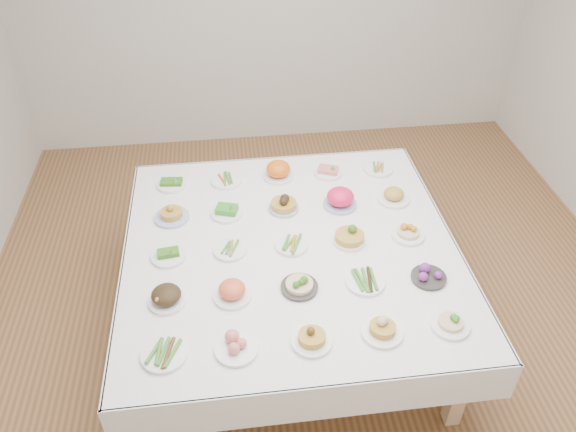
{
  "coord_description": "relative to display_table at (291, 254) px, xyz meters",
  "views": [
    {
      "loc": [
        -0.56,
        -2.84,
        3.15
      ],
      "look_at": [
        -0.2,
        -0.02,
        0.88
      ],
      "focal_mm": 35.0,
      "sensor_mm": 36.0,
      "label": 1
    }
  ],
  "objects": [
    {
      "name": "room_envelope",
      "position": [
        0.2,
        0.17,
        1.15
      ],
      "size": [
        5.02,
        5.02,
        2.81
      ],
      "color": "#8E5E3B",
      "rests_on": "ground"
    },
    {
      "name": "display_table",
      "position": [
        0.0,
        0.0,
        0.0
      ],
      "size": [
        2.14,
        2.14,
        0.75
      ],
      "color": "white",
      "rests_on": "ground"
    },
    {
      "name": "dish_0",
      "position": [
        -0.77,
        -0.77,
        0.1
      ],
      "size": [
        0.26,
        0.24,
        0.06
      ],
      "color": "white",
      "rests_on": "display_table"
    },
    {
      "name": "dish_1",
      "position": [
        -0.39,
        -0.78,
        0.12
      ],
      "size": [
        0.23,
        0.23,
        0.11
      ],
      "color": "white",
      "rests_on": "display_table"
    },
    {
      "name": "dish_2",
      "position": [
        0.01,
        -0.78,
        0.12
      ],
      "size": [
        0.22,
        0.22,
        0.12
      ],
      "color": "white",
      "rests_on": "display_table"
    },
    {
      "name": "dish_3",
      "position": [
        0.4,
        -0.77,
        0.13
      ],
      "size": [
        0.22,
        0.22,
        0.13
      ],
      "color": "white",
      "rests_on": "display_table"
    },
    {
      "name": "dish_4",
      "position": [
        0.78,
        -0.77,
        0.11
      ],
      "size": [
        0.21,
        0.21,
        0.1
      ],
      "color": "white",
      "rests_on": "display_table"
    },
    {
      "name": "dish_5",
      "position": [
        -0.77,
        -0.39,
        0.14
      ],
      "size": [
        0.22,
        0.22,
        0.14
      ],
      "color": "white",
      "rests_on": "display_table"
    },
    {
      "name": "dish_6",
      "position": [
        -0.39,
        -0.4,
        0.13
      ],
      "size": [
        0.22,
        0.22,
        0.13
      ],
      "color": "white",
      "rests_on": "display_table"
    },
    {
      "name": "dish_7",
      "position": [
        0.0,
        -0.38,
        0.12
      ],
      "size": [
        0.22,
        0.22,
        0.12
      ],
      "color": "#2D2B28",
      "rests_on": "display_table"
    },
    {
      "name": "dish_8",
      "position": [
        0.4,
        -0.39,
        0.09
      ],
      "size": [
        0.23,
        0.23,
        0.06
      ],
      "color": "white",
      "rests_on": "display_table"
    },
    {
      "name": "dish_9",
      "position": [
        0.78,
        -0.4,
        0.11
      ],
      "size": [
        0.21,
        0.21,
        0.09
      ],
      "color": "#2D2B28",
      "rests_on": "display_table"
    },
    {
      "name": "dish_10",
      "position": [
        -0.77,
        -0.01,
        0.1
      ],
      "size": [
        0.22,
        0.22,
        0.08
      ],
      "color": "white",
      "rests_on": "display_table"
    },
    {
      "name": "dish_11",
      "position": [
        -0.39,
        -0.0,
        0.09
      ],
      "size": [
        0.21,
        0.21,
        0.05
      ],
      "color": "white",
      "rests_on": "display_table"
    },
    {
      "name": "dish_12",
      "position": [
        0.0,
        -0.01,
        0.09
      ],
      "size": [
        0.22,
        0.2,
        0.05
      ],
      "color": "white",
      "rests_on": "display_table"
    },
    {
      "name": "dish_13",
      "position": [
        0.38,
        -0.01,
        0.13
      ],
      "size": [
        0.21,
        0.2,
        0.13
      ],
      "color": "white",
      "rests_on": "display_table"
    },
    {
      "name": "dish_14",
      "position": [
        0.77,
        -0.0,
        0.12
      ],
      "size": [
        0.22,
        0.22,
        0.12
      ],
      "color": "white",
      "rests_on": "display_table"
    },
    {
      "name": "dish_15",
      "position": [
        -0.77,
        0.38,
        0.12
      ],
      "size": [
        0.23,
        0.23,
        0.12
      ],
      "color": "#4C66B2",
      "rests_on": "display_table"
    },
    {
      "name": "dish_16",
      "position": [
        -0.39,
        0.38,
        0.11
      ],
      "size": [
        0.22,
        0.22,
        0.1
      ],
      "color": "white",
      "rests_on": "display_table"
    },
    {
      "name": "dish_17",
      "position": [
        -0.0,
        0.39,
        0.13
      ],
      "size": [
        0.2,
        0.2,
        0.13
      ],
      "color": "#4C66B2",
      "rests_on": "display_table"
    },
    {
      "name": "dish_18",
      "position": [
        0.4,
        0.38,
        0.14
      ],
      "size": [
        0.27,
        0.27,
        0.15
      ],
      "color": "#4C66B2",
      "rests_on": "display_table"
    },
    {
      "name": "dish_19",
      "position": [
        0.78,
        0.4,
        0.12
      ],
      "size": [
        0.23,
        0.23,
        0.12
      ],
      "color": "white",
      "rests_on": "display_table"
    },
    {
      "name": "dish_20",
      "position": [
        -0.78,
        0.77,
        0.1
      ],
      "size": [
        0.21,
        0.21,
        0.09
      ],
      "color": "white",
      "rests_on": "display_table"
    },
    {
      "name": "dish_21",
      "position": [
        -0.38,
        0.77,
        0.09
      ],
      "size": [
        0.22,
        0.22,
        0.05
      ],
      "color": "white",
      "rests_on": "display_table"
    },
    {
      "name": "dish_22",
      "position": [
        0.01,
        0.78,
        0.13
      ],
      "size": [
        0.22,
        0.22,
        0.13
      ],
      "color": "white",
      "rests_on": "display_table"
    },
    {
      "name": "dish_23",
      "position": [
        0.38,
        0.78,
        0.1
      ],
      "size": [
        0.21,
        0.21,
        0.08
      ],
      "color": "white",
      "rests_on": "display_table"
    },
    {
      "name": "dish_24",
      "position": [
        0.77,
        0.78,
        0.09
      ],
      "size": [
        0.22,
        0.22,
        0.05
      ],
      "color": "white",
      "rests_on": "display_table"
    }
  ]
}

